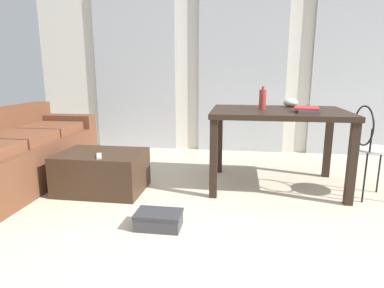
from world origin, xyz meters
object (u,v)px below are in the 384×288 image
(wire_chair, at_px, (369,141))
(couch, at_px, (14,156))
(shoebox, at_px, (159,220))
(tv_remote_primary, at_px, (99,156))
(coffee_table, at_px, (102,172))
(craft_table, at_px, (278,120))
(bottle_near, at_px, (263,99))
(book_stack, at_px, (307,110))
(bowl, at_px, (291,103))

(wire_chair, bearing_deg, couch, -177.19)
(wire_chair, xyz_separation_m, shoebox, (-1.77, -0.89, -0.48))
(tv_remote_primary, relative_size, shoebox, 0.48)
(coffee_table, xyz_separation_m, shoebox, (0.75, -0.69, -0.13))
(craft_table, relative_size, wire_chair, 1.50)
(coffee_table, height_order, bottle_near, bottle_near)
(coffee_table, xyz_separation_m, craft_table, (1.71, 0.39, 0.50))
(tv_remote_primary, bearing_deg, craft_table, -5.61)
(book_stack, height_order, shoebox, book_stack)
(wire_chair, height_order, bowl, bowl)
(shoebox, bearing_deg, bottle_near, 54.08)
(coffee_table, distance_m, wire_chair, 2.55)
(couch, xyz_separation_m, bowl, (2.84, 0.68, 0.52))
(wire_chair, height_order, shoebox, wire_chair)
(wire_chair, bearing_deg, tv_remote_primary, -171.54)
(couch, distance_m, coffee_table, 0.98)
(wire_chair, relative_size, bowl, 5.66)
(bowl, bearing_deg, tv_remote_primary, -154.19)
(coffee_table, height_order, tv_remote_primary, tv_remote_primary)
(craft_table, bearing_deg, shoebox, -131.62)
(bowl, relative_size, shoebox, 0.44)
(couch, height_order, book_stack, book_stack)
(couch, distance_m, bottle_near, 2.62)
(couch, height_order, coffee_table, couch)
(craft_table, bearing_deg, book_stack, -31.37)
(book_stack, xyz_separation_m, tv_remote_primary, (-1.90, -0.41, -0.42))
(book_stack, distance_m, tv_remote_primary, 1.99)
(shoebox, bearing_deg, wire_chair, 26.75)
(coffee_table, relative_size, shoebox, 2.34)
(bottle_near, xyz_separation_m, shoebox, (-0.81, -1.11, -0.83))
(shoebox, bearing_deg, coffee_table, 137.26)
(book_stack, relative_size, tv_remote_primary, 1.71)
(craft_table, xyz_separation_m, shoebox, (-0.96, -1.08, -0.63))
(bowl, bearing_deg, craft_table, -116.68)
(coffee_table, height_order, craft_table, craft_table)
(tv_remote_primary, bearing_deg, wire_chair, -15.80)
(wire_chair, relative_size, bottle_near, 3.84)
(bowl, xyz_separation_m, book_stack, (0.08, -0.47, -0.02))
(coffee_table, height_order, book_stack, book_stack)
(coffee_table, height_order, wire_chair, wire_chair)
(tv_remote_primary, xyz_separation_m, shoebox, (0.69, -0.53, -0.34))
(craft_table, height_order, bottle_near, bottle_near)
(couch, height_order, bowl, bowl)
(bottle_near, bearing_deg, couch, -171.16)
(craft_table, height_order, bowl, bowl)
(couch, xyz_separation_m, shoebox, (1.72, -0.72, -0.25))
(wire_chair, bearing_deg, book_stack, 175.55)
(couch, bearing_deg, shoebox, -22.75)
(craft_table, xyz_separation_m, book_stack, (0.24, -0.15, 0.13))
(craft_table, distance_m, tv_remote_primary, 1.77)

